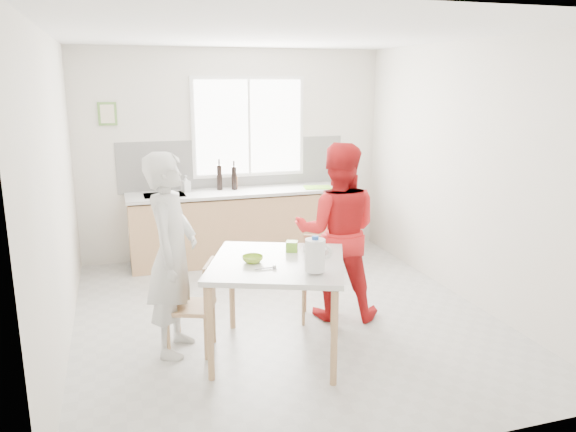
{
  "coord_description": "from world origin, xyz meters",
  "views": [
    {
      "loc": [
        -1.51,
        -4.98,
        2.3
      ],
      "look_at": [
        0.1,
        0.2,
        0.98
      ],
      "focal_mm": 35.0,
      "sensor_mm": 36.0,
      "label": 1
    }
  ],
  "objects_px": {
    "wine_bottle_b": "(234,178)",
    "person_red": "(337,232)",
    "dining_table": "(277,271)",
    "chair_far": "(321,274)",
    "chair_left": "(198,302)",
    "wine_bottle_a": "(219,178)",
    "bowl_green": "(253,259)",
    "person_white": "(172,255)",
    "milk_jug": "(316,255)",
    "bowl_white": "(315,250)"
  },
  "relations": [
    {
      "from": "milk_jug",
      "to": "wine_bottle_a",
      "type": "xyz_separation_m",
      "value": [
        -0.16,
        3.17,
        0.09
      ]
    },
    {
      "from": "person_red",
      "to": "wine_bottle_a",
      "type": "distance_m",
      "value": 2.31
    },
    {
      "from": "dining_table",
      "to": "chair_far",
      "type": "relative_size",
      "value": 1.74
    },
    {
      "from": "wine_bottle_a",
      "to": "dining_table",
      "type": "bearing_deg",
      "value": -90.83
    },
    {
      "from": "dining_table",
      "to": "bowl_green",
      "type": "bearing_deg",
      "value": 172.18
    },
    {
      "from": "person_red",
      "to": "milk_jug",
      "type": "distance_m",
      "value": 1.16
    },
    {
      "from": "person_red",
      "to": "bowl_white",
      "type": "height_order",
      "value": "person_red"
    },
    {
      "from": "person_red",
      "to": "wine_bottle_a",
      "type": "bearing_deg",
      "value": -49.27
    },
    {
      "from": "bowl_green",
      "to": "bowl_white",
      "type": "relative_size",
      "value": 0.79
    },
    {
      "from": "wine_bottle_b",
      "to": "milk_jug",
      "type": "bearing_deg",
      "value": -90.47
    },
    {
      "from": "chair_far",
      "to": "bowl_white",
      "type": "bearing_deg",
      "value": -95.09
    },
    {
      "from": "wine_bottle_a",
      "to": "wine_bottle_b",
      "type": "height_order",
      "value": "wine_bottle_a"
    },
    {
      "from": "bowl_white",
      "to": "wine_bottle_a",
      "type": "relative_size",
      "value": 0.68
    },
    {
      "from": "milk_jug",
      "to": "bowl_green",
      "type": "bearing_deg",
      "value": 156.44
    },
    {
      "from": "chair_left",
      "to": "bowl_green",
      "type": "xyz_separation_m",
      "value": [
        0.43,
        -0.23,
        0.42
      ]
    },
    {
      "from": "chair_far",
      "to": "wine_bottle_b",
      "type": "xyz_separation_m",
      "value": [
        -0.4,
        2.12,
        0.62
      ]
    },
    {
      "from": "chair_left",
      "to": "person_red",
      "type": "bearing_deg",
      "value": 125.82
    },
    {
      "from": "bowl_white",
      "to": "milk_jug",
      "type": "bearing_deg",
      "value": -109.26
    },
    {
      "from": "dining_table",
      "to": "person_red",
      "type": "bearing_deg",
      "value": 37.89
    },
    {
      "from": "dining_table",
      "to": "chair_far",
      "type": "distance_m",
      "value": 0.93
    },
    {
      "from": "person_white",
      "to": "bowl_white",
      "type": "height_order",
      "value": "person_white"
    },
    {
      "from": "chair_far",
      "to": "person_white",
      "type": "height_order",
      "value": "person_white"
    },
    {
      "from": "person_red",
      "to": "wine_bottle_b",
      "type": "relative_size",
      "value": 5.77
    },
    {
      "from": "chair_left",
      "to": "milk_jug",
      "type": "relative_size",
      "value": 2.91
    },
    {
      "from": "bowl_white",
      "to": "wine_bottle_b",
      "type": "xyz_separation_m",
      "value": [
        -0.15,
        2.62,
        0.21
      ]
    },
    {
      "from": "milk_jug",
      "to": "dining_table",
      "type": "bearing_deg",
      "value": 139.32
    },
    {
      "from": "dining_table",
      "to": "wine_bottle_a",
      "type": "height_order",
      "value": "wine_bottle_a"
    },
    {
      "from": "bowl_white",
      "to": "wine_bottle_b",
      "type": "bearing_deg",
      "value": 93.25
    },
    {
      "from": "bowl_green",
      "to": "wine_bottle_b",
      "type": "relative_size",
      "value": 0.58
    },
    {
      "from": "bowl_white",
      "to": "wine_bottle_b",
      "type": "height_order",
      "value": "wine_bottle_b"
    },
    {
      "from": "wine_bottle_b",
      "to": "person_red",
      "type": "bearing_deg",
      "value": -75.24
    },
    {
      "from": "dining_table",
      "to": "chair_left",
      "type": "relative_size",
      "value": 1.74
    },
    {
      "from": "chair_left",
      "to": "wine_bottle_a",
      "type": "bearing_deg",
      "value": -173.18
    },
    {
      "from": "chair_far",
      "to": "person_white",
      "type": "bearing_deg",
      "value": -146.8
    },
    {
      "from": "person_white",
      "to": "bowl_green",
      "type": "height_order",
      "value": "person_white"
    },
    {
      "from": "dining_table",
      "to": "bowl_green",
      "type": "height_order",
      "value": "bowl_green"
    },
    {
      "from": "milk_jug",
      "to": "wine_bottle_b",
      "type": "xyz_separation_m",
      "value": [
        0.03,
        3.12,
        0.08
      ]
    },
    {
      "from": "dining_table",
      "to": "wine_bottle_a",
      "type": "xyz_separation_m",
      "value": [
        0.04,
        2.79,
        0.33
      ]
    },
    {
      "from": "dining_table",
      "to": "chair_far",
      "type": "height_order",
      "value": "dining_table"
    },
    {
      "from": "dining_table",
      "to": "bowl_white",
      "type": "distance_m",
      "value": 0.41
    },
    {
      "from": "chair_far",
      "to": "wine_bottle_a",
      "type": "height_order",
      "value": "wine_bottle_a"
    },
    {
      "from": "bowl_green",
      "to": "wine_bottle_a",
      "type": "height_order",
      "value": "wine_bottle_a"
    },
    {
      "from": "dining_table",
      "to": "wine_bottle_b",
      "type": "height_order",
      "value": "wine_bottle_b"
    },
    {
      "from": "person_white",
      "to": "person_red",
      "type": "bearing_deg",
      "value": -58.32
    },
    {
      "from": "person_white",
      "to": "milk_jug",
      "type": "bearing_deg",
      "value": -102.92
    },
    {
      "from": "chair_far",
      "to": "milk_jug",
      "type": "bearing_deg",
      "value": -91.37
    },
    {
      "from": "bowl_white",
      "to": "wine_bottle_a",
      "type": "xyz_separation_m",
      "value": [
        -0.33,
        2.67,
        0.22
      ]
    },
    {
      "from": "person_red",
      "to": "wine_bottle_a",
      "type": "relative_size",
      "value": 5.41
    },
    {
      "from": "wine_bottle_b",
      "to": "wine_bottle_a",
      "type": "bearing_deg",
      "value": 166.19
    },
    {
      "from": "chair_far",
      "to": "wine_bottle_b",
      "type": "distance_m",
      "value": 2.25
    }
  ]
}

